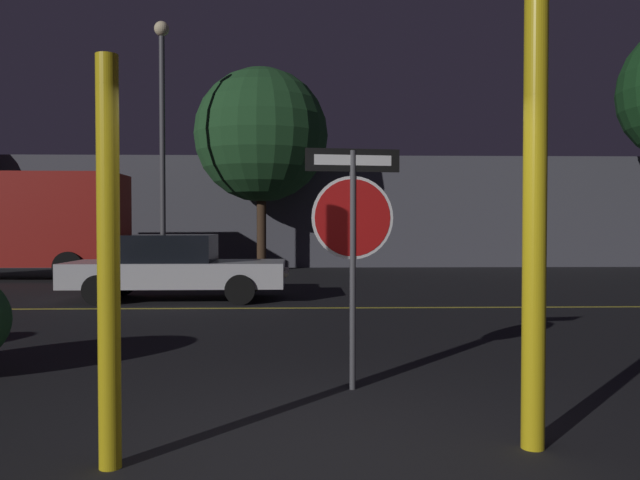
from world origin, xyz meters
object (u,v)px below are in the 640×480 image
at_px(delivery_truck, 17,222).
at_px(tree_1, 261,136).
at_px(street_lamp, 162,118).
at_px(yellow_pole_left, 109,263).
at_px(stop_sign, 353,218).
at_px(yellow_pole_right, 535,211).
at_px(passing_car_2, 176,268).

xyz_separation_m(delivery_truck, tree_1, (6.88, 2.82, 2.92)).
relative_size(delivery_truck, street_lamp, 0.79).
relative_size(yellow_pole_left, street_lamp, 0.36).
height_order(delivery_truck, street_lamp, street_lamp).
height_order(stop_sign, yellow_pole_right, yellow_pole_right).
distance_m(passing_car_2, tree_1, 8.93).
distance_m(yellow_pole_left, tree_1, 17.31).
bearing_deg(tree_1, yellow_pole_left, -89.58).
xyz_separation_m(yellow_pole_right, tree_1, (-3.03, 16.73, 2.88)).
xyz_separation_m(yellow_pole_right, passing_car_2, (-4.31, 8.80, -1.01)).
relative_size(yellow_pole_left, yellow_pole_right, 0.80).
xyz_separation_m(stop_sign, yellow_pole_left, (-1.75, -1.90, -0.31)).
distance_m(yellow_pole_right, passing_car_2, 9.85).
bearing_deg(delivery_truck, stop_sign, -145.25).
height_order(passing_car_2, delivery_truck, delivery_truck).
relative_size(street_lamp, tree_1, 1.09).
xyz_separation_m(yellow_pole_left, tree_1, (-0.13, 17.01, 3.23)).
bearing_deg(delivery_truck, tree_1, -68.40).
height_order(stop_sign, tree_1, tree_1).
distance_m(yellow_pole_left, delivery_truck, 15.83).
xyz_separation_m(stop_sign, delivery_truck, (-8.75, 12.30, 0.00)).
xyz_separation_m(yellow_pole_right, street_lamp, (-5.70, 13.87, 2.98)).
relative_size(stop_sign, passing_car_2, 0.51).
distance_m(yellow_pole_right, delivery_truck, 17.08).
bearing_deg(yellow_pole_left, tree_1, 90.42).
distance_m(yellow_pole_right, tree_1, 17.25).
height_order(yellow_pole_left, tree_1, tree_1).
relative_size(yellow_pole_right, street_lamp, 0.45).
bearing_deg(stop_sign, tree_1, 89.25).
height_order(stop_sign, delivery_truck, delivery_truck).
bearing_deg(street_lamp, yellow_pole_right, -67.64).
bearing_deg(passing_car_2, stop_sign, 23.26).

